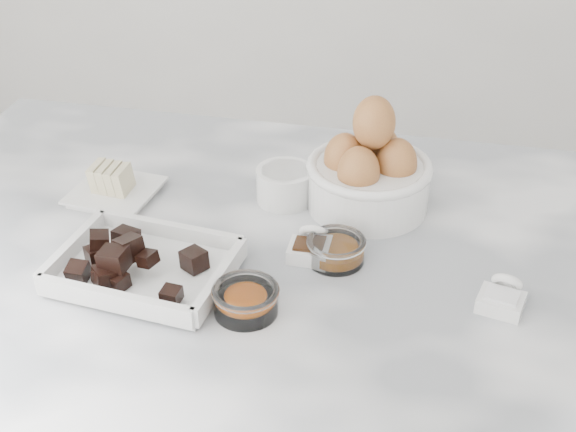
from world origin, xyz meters
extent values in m
cube|color=white|center=(0.00, 0.00, 0.92)|extent=(1.20, 0.80, 0.04)
cube|color=white|center=(-0.15, -0.10, 0.95)|extent=(0.24, 0.19, 0.01)
cube|color=white|center=(-0.27, 0.09, 0.95)|extent=(0.12, 0.12, 0.01)
cube|color=white|center=(-0.27, 0.09, 0.95)|extent=(0.14, 0.14, 0.00)
cylinder|color=white|center=(-0.01, 0.14, 0.97)|extent=(0.09, 0.09, 0.05)
cylinder|color=white|center=(-0.01, 0.14, 0.99)|extent=(0.07, 0.07, 0.01)
cylinder|color=white|center=(0.12, 0.15, 0.98)|extent=(0.18, 0.18, 0.07)
torus|color=white|center=(0.12, 0.15, 1.01)|extent=(0.19, 0.19, 0.02)
ellipsoid|color=#AE7738|center=(0.16, 0.15, 1.02)|extent=(0.06, 0.06, 0.08)
ellipsoid|color=#AE7738|center=(0.08, 0.14, 1.02)|extent=(0.06, 0.06, 0.08)
ellipsoid|color=#AE7738|center=(0.12, 0.18, 1.02)|extent=(0.06, 0.06, 0.08)
ellipsoid|color=#AE7738|center=(0.11, 0.11, 1.02)|extent=(0.06, 0.06, 0.08)
ellipsoid|color=#AE7738|center=(0.12, 0.15, 1.08)|extent=(0.06, 0.06, 0.08)
cylinder|color=white|center=(0.10, -0.01, 0.96)|extent=(0.08, 0.08, 0.03)
torus|color=white|center=(0.10, -0.01, 0.97)|extent=(0.08, 0.08, 0.01)
cylinder|color=#C2630D|center=(0.10, -0.01, 0.95)|extent=(0.06, 0.06, 0.01)
cylinder|color=white|center=(0.00, -0.14, 0.96)|extent=(0.08, 0.08, 0.03)
torus|color=white|center=(0.00, -0.14, 0.97)|extent=(0.09, 0.09, 0.01)
ellipsoid|color=#FF5707|center=(0.00, -0.14, 0.96)|extent=(0.05, 0.05, 0.02)
cube|color=white|center=(0.06, -0.01, 0.95)|extent=(0.06, 0.05, 0.02)
cube|color=#321A0B|center=(0.06, -0.01, 0.96)|extent=(0.04, 0.03, 0.00)
torus|color=white|center=(0.06, 0.02, 0.96)|extent=(0.04, 0.03, 0.04)
cube|color=white|center=(0.32, -0.07, 0.95)|extent=(0.07, 0.06, 0.02)
cube|color=white|center=(0.32, -0.07, 0.96)|extent=(0.05, 0.04, 0.00)
torus|color=white|center=(0.33, -0.04, 0.96)|extent=(0.05, 0.04, 0.04)
camera|label=1|loc=(0.22, -0.91, 1.59)|focal=50.00mm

